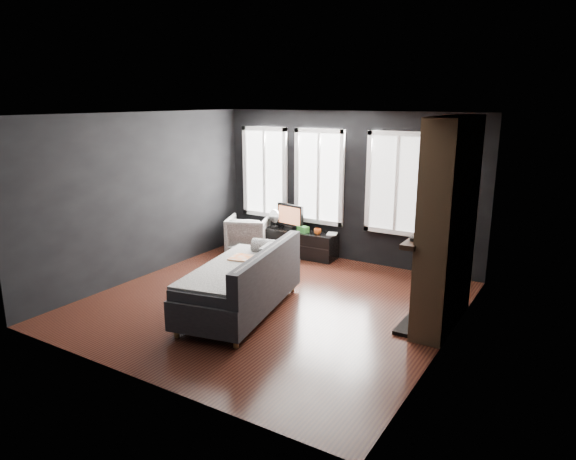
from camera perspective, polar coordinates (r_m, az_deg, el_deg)
The scene contains 18 objects.
floor at distance 7.59m, azimuth -1.84°, elevation -8.09°, with size 5.00×5.00×0.00m, color black.
ceiling at distance 7.02m, azimuth -2.02°, elevation 12.75°, with size 5.00×5.00×0.00m, color white.
wall_back at distance 9.33m, azimuth 6.55°, elevation 4.73°, with size 5.00×0.02×2.70m, color black.
wall_left at distance 8.78m, azimuth -15.73°, elevation 3.68°, with size 0.02×5.00×2.70m, color black.
wall_right at distance 6.21m, azimuth 17.75°, elevation -0.77°, with size 0.02×5.00×2.70m, color black.
windows at distance 9.38m, azimuth 4.09°, elevation 11.17°, with size 4.00×0.16×1.76m, color white, non-canonical shape.
fireplace at distance 6.82m, azimuth 17.36°, elevation 0.58°, with size 0.70×1.62×2.70m, color #93724C, non-canonical shape.
sofa at distance 7.15m, azimuth -5.36°, elevation -5.46°, with size 1.11×2.22×0.96m, color #262628, non-canonical shape.
stripe_pillow at distance 7.33m, azimuth -2.34°, elevation -3.17°, with size 0.09×0.39×0.39m, color gray.
armchair at distance 9.97m, azimuth -4.45°, elevation -0.25°, with size 0.76×0.71×0.78m, color silver.
media_console at distance 9.71m, azimuth 1.39°, elevation -1.49°, with size 1.41×0.44×0.49m, color black, non-canonical shape.
monitor at distance 9.71m, azimuth 0.25°, elevation 1.66°, with size 0.62×0.13×0.55m, color black, non-canonical shape.
desk_fan at distance 9.87m, azimuth -1.48°, elevation 1.32°, with size 0.26×0.26×0.37m, color gray, non-canonical shape.
mug at distance 9.41m, azimuth 3.30°, elevation -0.08°, with size 0.13×0.11×0.13m, color #D75516.
book at distance 9.42m, azimuth 4.39°, elevation 0.26°, with size 0.18×0.02×0.25m, color #BAA795.
storage_box at distance 9.55m, azimuth 1.68°, elevation 0.08°, with size 0.21×0.13×0.11m, color #2C792A.
mantel_vase at distance 7.31m, azimuth 16.33°, elevation 1.29°, with size 0.17×0.18×0.17m, color gold.
mantel_clock at distance 6.39m, azimuth 13.89°, elevation -1.00°, with size 0.12×0.12×0.04m, color black.
Camera 1 is at (3.86, -5.86, 2.90)m, focal length 32.00 mm.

